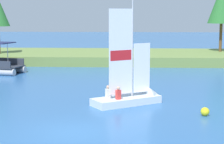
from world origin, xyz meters
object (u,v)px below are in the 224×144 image
wooden_dock (4,67)px  channel_buoy (205,112)px  shoreline_tree_centre (222,3)px  sailboat (137,96)px

wooden_dock → channel_buoy: size_ratio=9.11×
shoreline_tree_centre → sailboat: shoreline_tree_centre is taller
sailboat → shoreline_tree_centre: bearing=33.6°
shoreline_tree_centre → channel_buoy: (-6.23, -26.54, -6.36)m
shoreline_tree_centre → channel_buoy: 27.99m
wooden_dock → channel_buoy: (16.74, -17.76, 0.06)m
shoreline_tree_centre → channel_buoy: size_ratio=16.98×
shoreline_tree_centre → channel_buoy: shoreline_tree_centre is taller
wooden_dock → channel_buoy: channel_buoy is taller
wooden_dock → channel_buoy: bearing=-46.7°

